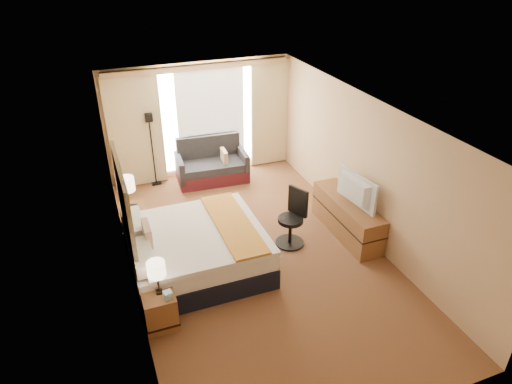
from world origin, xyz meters
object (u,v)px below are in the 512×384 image
object	(u,v)px
desk_chair	(293,220)
lamp_left	(156,270)
lamp_right	(126,185)
nightstand_right	(134,220)
floor_lamp	(151,135)
bed	(196,250)
loveseat	(212,166)
media_dresser	(347,217)
television	(352,190)
nightstand_left	(159,308)

from	to	relation	value
desk_chair	lamp_left	bearing A→B (deg)	178.71
lamp_right	desk_chair	bearing A→B (deg)	-26.85
nightstand_right	floor_lamp	bearing A→B (deg)	68.73
bed	loveseat	size ratio (longest dim) A/B	1.34
nightstand_right	bed	size ratio (longest dim) A/B	0.25
media_dresser	television	world-z (taller)	television
nightstand_left	television	size ratio (longest dim) A/B	0.54
nightstand_right	loveseat	world-z (taller)	loveseat
nightstand_right	television	size ratio (longest dim) A/B	0.54
bed	loveseat	bearing A→B (deg)	69.21
lamp_right	television	xyz separation A→B (m)	(3.70, -1.58, -0.04)
nightstand_right	television	distance (m)	4.04
nightstand_right	loveseat	distance (m)	2.53
desk_chair	lamp_right	xyz separation A→B (m)	(-2.67, 1.35, 0.56)
bed	lamp_right	size ratio (longest dim) A/B	3.45
lamp_left	television	world-z (taller)	television
loveseat	lamp_left	world-z (taller)	lamp_left
loveseat	nightstand_right	bearing A→B (deg)	-137.28
nightstand_right	bed	xyz separation A→B (m)	(0.81, -1.47, 0.11)
lamp_right	television	distance (m)	4.02
nightstand_right	lamp_left	world-z (taller)	lamp_left
nightstand_left	lamp_left	xyz separation A→B (m)	(0.03, 0.01, 0.69)
bed	desk_chair	size ratio (longest dim) A/B	2.03
nightstand_right	lamp_left	bearing A→B (deg)	-89.34
nightstand_right	media_dresser	xyz separation A→B (m)	(3.70, -1.45, 0.07)
nightstand_left	bed	world-z (taller)	bed
media_dresser	loveseat	distance (m)	3.49
bed	lamp_right	bearing A→B (deg)	120.25
nightstand_right	desk_chair	xyz separation A→B (m)	(2.62, -1.36, 0.20)
floor_lamp	lamp_left	size ratio (longest dim) A/B	3.12
floor_lamp	lamp_right	bearing A→B (deg)	-112.48
desk_chair	media_dresser	bearing A→B (deg)	-29.92
loveseat	television	size ratio (longest dim) A/B	1.58
lamp_right	lamp_left	bearing A→B (deg)	-88.24
nightstand_right	desk_chair	size ratio (longest dim) A/B	0.51
lamp_left	television	size ratio (longest dim) A/B	0.52
bed	nightstand_left	bearing A→B (deg)	-128.22
floor_lamp	desk_chair	size ratio (longest dim) A/B	1.56
loveseat	desk_chair	size ratio (longest dim) A/B	1.51
desk_chair	lamp_left	world-z (taller)	lamp_left
nightstand_left	loveseat	world-z (taller)	loveseat
desk_chair	loveseat	bearing A→B (deg)	77.53
television	bed	bearing A→B (deg)	81.66
desk_chair	television	distance (m)	1.17
desk_chair	television	bearing A→B (deg)	-37.38
lamp_left	television	distance (m)	3.73
media_dresser	lamp_left	bearing A→B (deg)	-164.12
lamp_left	television	bearing A→B (deg)	14.13
desk_chair	nightstand_right	bearing A→B (deg)	127.66
desk_chair	lamp_left	distance (m)	2.87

